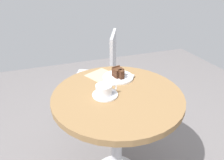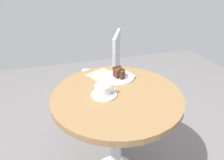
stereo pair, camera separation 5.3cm
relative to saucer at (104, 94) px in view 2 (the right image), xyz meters
name	(u,v)px [view 2 (the right image)]	position (x,y,z in m)	size (l,w,h in m)	color
cafe_table	(117,110)	(0.07, 0.00, -0.12)	(0.74, 0.74, 0.71)	olive
saucer	(104,94)	(0.00, 0.00, 0.00)	(0.14, 0.14, 0.01)	white
coffee_cup	(103,89)	(0.00, 0.00, 0.03)	(0.12, 0.09, 0.06)	white
teaspoon	(112,96)	(0.04, -0.04, 0.01)	(0.05, 0.09, 0.00)	silver
cake_plate	(119,77)	(0.14, 0.17, 0.00)	(0.20, 0.20, 0.01)	white
cake_slice	(119,73)	(0.14, 0.17, 0.04)	(0.07, 0.09, 0.06)	#422619
fork	(127,75)	(0.20, 0.18, 0.01)	(0.12, 0.12, 0.00)	silver
napkin	(103,75)	(0.05, 0.23, 0.00)	(0.22, 0.23, 0.00)	tan
cafe_chair	(107,72)	(0.19, 0.66, -0.19)	(0.50, 0.50, 0.87)	#BCBCC1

